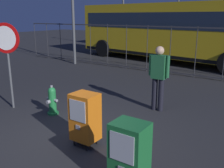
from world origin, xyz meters
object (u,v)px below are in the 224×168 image
Objects in this scene: stop_sign at (7,48)px; bus_near at (169,29)px; newspaper_box_primary at (129,154)px; bus_far at (181,26)px; newspaper_box_secondary at (85,117)px; fire_hydrant at (52,101)px; pedestrian at (159,75)px.

bus_near is at bearing 86.58° from stop_sign.
newspaper_box_primary is 0.09× the size of bus_near.
bus_far is at bearing 110.70° from bus_near.
bus_near is (-2.38, 9.67, 1.14)m from newspaper_box_secondary.
bus_near is (-0.67, 8.93, 1.36)m from fire_hydrant.
stop_sign is 3.90m from pedestrian.
pedestrian is (2.04, 1.74, 0.60)m from fire_hydrant.
bus_far reaches higher than newspaper_box_primary.
fire_hydrant is 13.47m from bus_far.
newspaper_box_secondary is at bearing 153.98° from newspaper_box_primary.
newspaper_box_primary is at bearing -61.81° from bus_near.
fire_hydrant is 9.06m from bus_near.
newspaper_box_primary is 0.61× the size of pedestrian.
stop_sign is 0.21× the size of bus_near.
stop_sign is at bearing -85.08° from bus_near.
newspaper_box_primary is 3.32m from pedestrian.
newspaper_box_primary reaches higher than fire_hydrant.
newspaper_box_primary is 1.51m from newspaper_box_secondary.
fire_hydrant is 0.07× the size of bus_far.
stop_sign reaches higher than pedestrian.
fire_hydrant is 2.75m from pedestrian.
newspaper_box_primary is 1.00× the size of newspaper_box_secondary.
stop_sign is 0.21× the size of bus_far.
newspaper_box_primary is at bearing -72.06° from pedestrian.
newspaper_box_secondary is 0.61× the size of pedestrian.
bus_near is (0.55, 9.22, 0.11)m from stop_sign.
bus_near is at bearing 94.32° from fire_hydrant.
bus_near is at bearing -72.27° from bus_far.
bus_far reaches higher than newspaper_box_secondary.
stop_sign is at bearing -166.40° from fire_hydrant.
newspaper_box_primary is at bearing -26.02° from newspaper_box_secondary.
bus_near is at bearing 109.86° from newspaper_box_primary.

